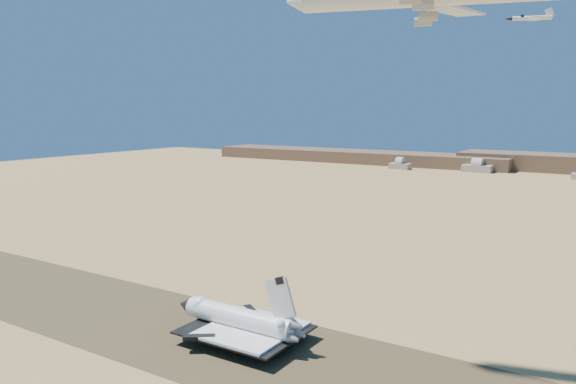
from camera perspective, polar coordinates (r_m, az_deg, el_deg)
The scene contains 8 objects.
ground at distance 161.95m, azimuth -3.53°, elevation -15.79°, with size 1200.00×1200.00×0.00m, color tan.
runway at distance 161.94m, azimuth -3.53°, elevation -15.78°, with size 600.00×50.00×0.06m, color #4C3D26.
hangars at distance 619.53m, azimuth 18.17°, elevation 2.34°, with size 200.50×29.50×30.00m.
shuttle at distance 167.01m, azimuth -5.06°, elevation -12.87°, with size 43.74×26.57×21.63m.
crew_a at distance 160.62m, azimuth -4.03°, elevation -15.61°, with size 0.70×0.46×1.93m, color #C34E0B.
crew_b at distance 163.29m, azimuth -4.74°, elevation -15.27°, with size 0.77×0.44×1.58m, color #C34E0B.
crew_c at distance 158.57m, azimuth -5.40°, elevation -15.97°, with size 1.10×0.56×1.88m, color #C34E0B.
chase_jet_e at distance 187.66m, azimuth 23.44°, elevation 15.93°, with size 13.46×7.88×3.44m.
Camera 1 is at (87.15, -119.20, 66.53)m, focal length 35.00 mm.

